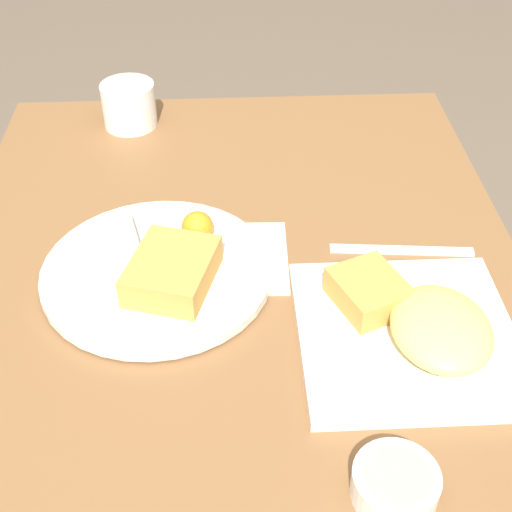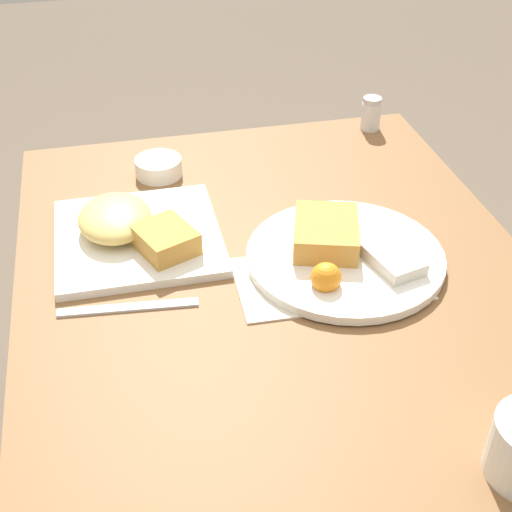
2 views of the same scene
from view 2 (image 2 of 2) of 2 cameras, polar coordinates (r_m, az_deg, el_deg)
name	(u,v)px [view 2 (image 2 of 2)]	position (r m, az deg, el deg)	size (l,w,h in m)	color
dining_table	(279,320)	(1.12, 1.88, -5.15)	(0.98, 0.78, 0.72)	brown
menu_card	(330,279)	(1.06, 5.94, -1.81)	(0.16, 0.28, 0.00)	beige
plate_square_near	(133,230)	(1.14, -9.83, 2.05)	(0.26, 0.26, 0.06)	white
plate_oval_far	(343,251)	(1.09, 6.97, 0.36)	(0.30, 0.30, 0.05)	white
sauce_ramekin	(158,166)	(1.32, -7.81, 7.11)	(0.08, 0.08, 0.03)	white
salt_shaker	(371,116)	(1.49, 9.18, 11.04)	(0.04, 0.04, 0.07)	white
butter_knife	(128,308)	(1.02, -10.19, -4.08)	(0.03, 0.20, 0.00)	silver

